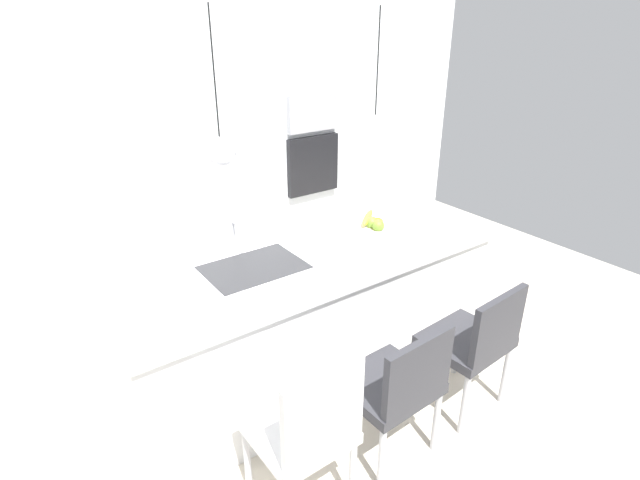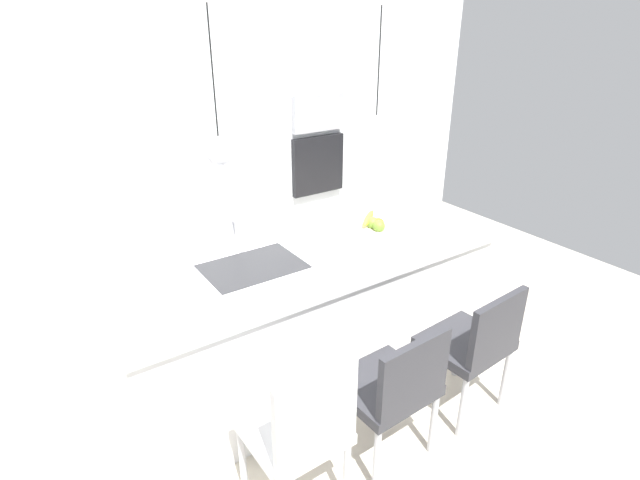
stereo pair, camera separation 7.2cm
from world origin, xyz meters
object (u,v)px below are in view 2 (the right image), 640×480
microwave (317,113)px  chair_near (300,429)px  fruit_bowl (375,229)px  chair_far (474,342)px  chair_middle (392,386)px  oven (317,165)px

microwave → chair_near: size_ratio=0.59×
fruit_bowl → microwave: size_ratio=0.56×
microwave → chair_far: bearing=-102.5°
microwave → chair_middle: bearing=-115.6°
oven → chair_near: oven is taller
chair_near → chair_far: (1.19, 0.01, -0.01)m
chair_far → chair_near: bearing=-179.6°
oven → chair_near: bearing=-125.4°
fruit_bowl → chair_middle: 1.07m
fruit_bowl → oven: 1.76m
oven → chair_middle: size_ratio=0.68×
fruit_bowl → chair_middle: fruit_bowl is taller
microwave → chair_near: bearing=-125.4°
microwave → chair_far: (-0.54, -2.43, -0.90)m
microwave → chair_middle: size_ratio=0.65×
chair_middle → oven: bearing=64.4°
microwave → oven: (0.00, 0.00, -0.50)m
chair_near → chair_far: 1.19m
microwave → chair_far: size_ratio=0.64×
oven → chair_far: oven is taller
oven → chair_near: size_ratio=0.61×
chair_middle → chair_far: bearing=0.1°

